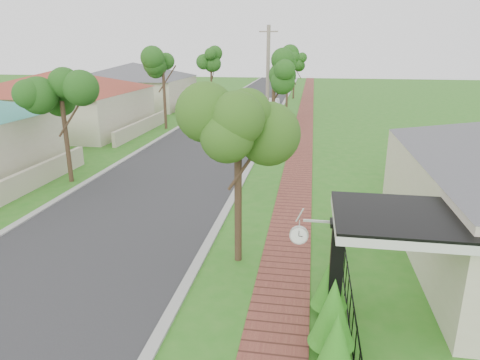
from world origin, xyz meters
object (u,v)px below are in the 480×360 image
Objects in this scene: porch_post at (336,276)px; station_clock at (300,234)px; near_tree at (238,129)px; parked_car_white at (271,107)px; utility_pole at (268,85)px; parked_car_red at (259,107)px.

porch_post is 1.26m from station_clock.
porch_post is 4.73m from near_tree.
near_tree reaches higher than station_clock.
near_tree is at bearing 131.83° from station_clock.
utility_pole is at bearing -93.11° from parked_car_white.
near_tree reaches higher than parked_car_white.
station_clock is at bearing -81.61° from utility_pole.
porch_post is 0.53× the size of parked_car_red.
parked_car_white is 4.29× the size of station_clock.
near_tree is at bearing -86.91° from utility_pole.
utility_pole is (-3.65, 19.27, 2.70)m from porch_post.
parked_car_white is at bearing 98.28° from porch_post.
parked_car_white is 0.61× the size of utility_pole.
parked_car_white is 0.91× the size of near_tree.
parked_car_red is (-5.55, 30.63, -0.31)m from porch_post.
porch_post is 2.35× the size of station_clock.
parked_car_white is 12.21m from utility_pole.
utility_pole is at bearing 100.73° from porch_post.
parked_car_white is (1.03, 0.42, -0.05)m from parked_car_red.
parked_car_red is at bearing -165.21° from parked_car_white.
porch_post reaches higher than parked_car_red.
porch_post is 0.33× the size of utility_pole.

